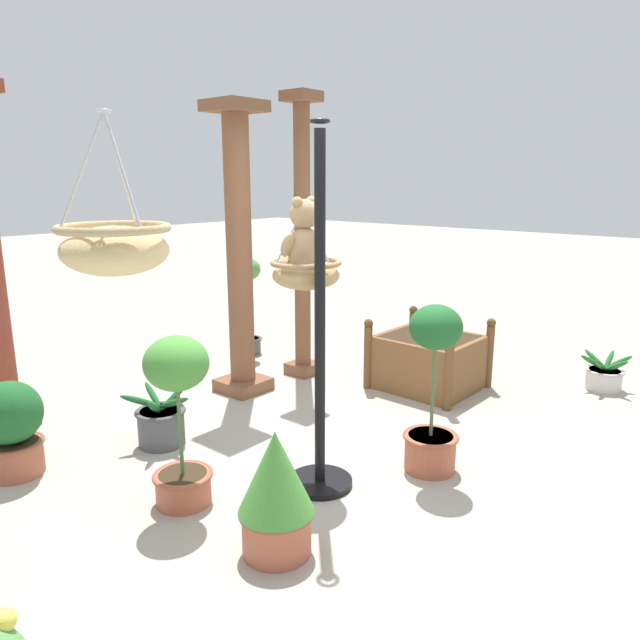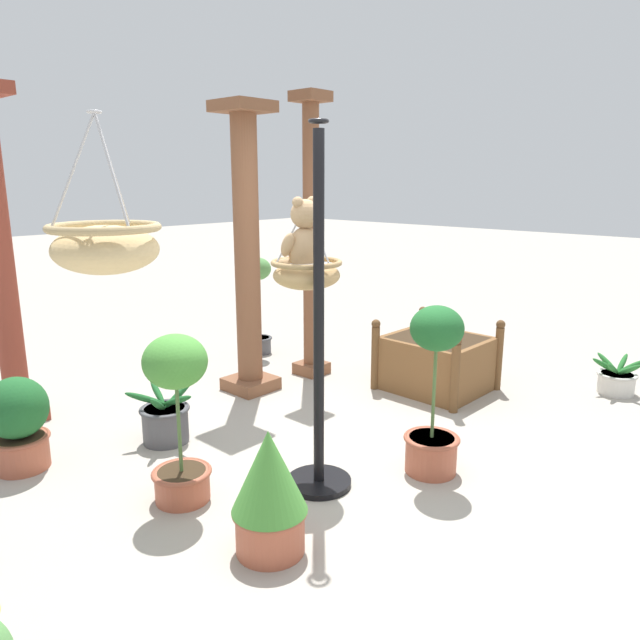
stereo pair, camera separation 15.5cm
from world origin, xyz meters
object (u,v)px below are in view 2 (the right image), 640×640
at_px(hanging_basket_left_high, 106,246).
at_px(potted_plant_tall_leafy, 434,392).
at_px(potted_plant_broad_leaf, 18,422).
at_px(potted_plant_small_succulent, 165,420).
at_px(potted_plant_conical_shrub, 269,491).
at_px(teddy_bear, 304,240).
at_px(display_pole_central, 319,383).
at_px(potted_plant_fern_front, 617,379).
at_px(greenhouse_pillar_left, 1,268).
at_px(greenhouse_pillar_right, 311,245).
at_px(hanging_basket_with_teddy, 307,273).
at_px(wooden_planter_box, 436,361).
at_px(potted_plant_bushy_green, 178,408).
at_px(greenhouse_pillar_far_back, 247,258).
at_px(potted_plant_flowering_red, 259,301).

relative_size(hanging_basket_left_high, potted_plant_tall_leafy, 0.57).
xyz_separation_m(potted_plant_tall_leafy, potted_plant_broad_leaf, (-1.94, 2.18, -0.24)).
bearing_deg(potted_plant_small_succulent, potted_plant_broad_leaf, 158.43).
bearing_deg(potted_plant_small_succulent, potted_plant_conical_shrub, -103.81).
xyz_separation_m(teddy_bear, potted_plant_tall_leafy, (0.53, -0.73, -1.03)).
height_order(display_pole_central, potted_plant_fern_front, display_pole_central).
xyz_separation_m(potted_plant_fern_front, potted_plant_conical_shrub, (-3.96, 0.62, 0.23)).
distance_m(greenhouse_pillar_left, potted_plant_small_succulent, 1.83).
bearing_deg(potted_plant_fern_front, potted_plant_small_succulent, 147.43).
height_order(hanging_basket_left_high, greenhouse_pillar_right, greenhouse_pillar_right).
distance_m(hanging_basket_with_teddy, wooden_planter_box, 2.31).
bearing_deg(potted_plant_broad_leaf, greenhouse_pillar_left, 70.05).
bearing_deg(potted_plant_broad_leaf, wooden_planter_box, -20.73).
bearing_deg(potted_plant_bushy_green, potted_plant_small_succulent, 63.28).
relative_size(display_pole_central, potted_plant_conical_shrub, 3.28).
bearing_deg(potted_plant_small_succulent, hanging_basket_with_teddy, -67.13).
relative_size(greenhouse_pillar_left, potted_plant_small_succulent, 4.75).
xyz_separation_m(greenhouse_pillar_left, potted_plant_tall_leafy, (1.60, -3.09, -0.73)).
relative_size(teddy_bear, potted_plant_conical_shrub, 0.69).
relative_size(potted_plant_fern_front, potted_plant_bushy_green, 0.46).
distance_m(greenhouse_pillar_right, potted_plant_fern_front, 3.25).
bearing_deg(greenhouse_pillar_right, hanging_basket_with_teddy, -137.41).
xyz_separation_m(hanging_basket_left_high, potted_plant_broad_leaf, (0.16, 1.78, -1.39)).
xyz_separation_m(greenhouse_pillar_right, greenhouse_pillar_far_back, (-0.76, 0.10, -0.07)).
bearing_deg(teddy_bear, potted_plant_flowering_red, 54.74).
distance_m(wooden_planter_box, potted_plant_fern_front, 1.73).
bearing_deg(display_pole_central, potted_plant_tall_leafy, -33.89).
distance_m(greenhouse_pillar_left, greenhouse_pillar_far_back, 2.05).
xyz_separation_m(greenhouse_pillar_left, potted_plant_conical_shrub, (0.21, -2.93, -0.96)).
distance_m(display_pole_central, potted_plant_fern_front, 3.42).
distance_m(greenhouse_pillar_left, potted_plant_bushy_green, 2.23).
xyz_separation_m(potted_plant_bushy_green, potted_plant_broad_leaf, (-0.53, 1.20, -0.28)).
bearing_deg(greenhouse_pillar_far_back, potted_plant_fern_front, -49.13).
distance_m(greenhouse_pillar_far_back, potted_plant_fern_front, 3.73).
distance_m(potted_plant_fern_front, potted_plant_broad_leaf, 5.22).
bearing_deg(greenhouse_pillar_left, wooden_planter_box, -35.53).
xyz_separation_m(wooden_planter_box, potted_plant_tall_leafy, (-1.49, -0.88, 0.31)).
relative_size(hanging_basket_left_high, potted_plant_broad_leaf, 1.00).
xyz_separation_m(potted_plant_small_succulent, potted_plant_broad_leaf, (-0.95, 0.37, 0.17)).
relative_size(wooden_planter_box, potted_plant_small_succulent, 1.71).
bearing_deg(potted_plant_flowering_red, display_pole_central, -124.63).
relative_size(display_pole_central, potted_plant_flowering_red, 2.07).
xyz_separation_m(display_pole_central, potted_plant_flowering_red, (1.82, 2.63, -0.10)).
bearing_deg(potted_plant_tall_leafy, potted_plant_small_succulent, 118.74).
xyz_separation_m(display_pole_central, potted_plant_bushy_green, (-0.73, 0.52, -0.09)).
distance_m(greenhouse_pillar_right, potted_plant_bushy_green, 2.77).
xyz_separation_m(hanging_basket_left_high, potted_plant_small_succulent, (1.11, 1.41, -1.56)).
height_order(wooden_planter_box, potted_plant_broad_leaf, wooden_planter_box).
distance_m(potted_plant_fern_front, potted_plant_small_succulent, 4.22).
bearing_deg(hanging_basket_with_teddy, greenhouse_pillar_far_back, 63.01).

